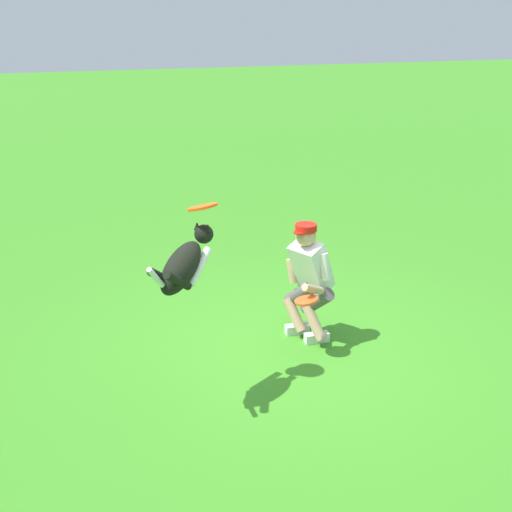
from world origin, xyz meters
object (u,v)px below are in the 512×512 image
frisbee_flying (203,207)px  frisbee_held (306,300)px  dog (184,264)px  person (309,277)px

frisbee_flying → frisbee_held: size_ratio=1.13×
frisbee_flying → dog: bearing=47.4°
person → frisbee_flying: (1.21, 0.55, 1.02)m
frisbee_flying → frisbee_held: bearing=-169.5°
frisbee_flying → frisbee_held: 1.55m
person → dog: dog is taller
dog → frisbee_flying: frisbee_flying is taller
frisbee_flying → frisbee_held: (-1.06, -0.20, -1.11)m
person → frisbee_held: size_ratio=5.46×
person → dog: (1.44, 0.80, 0.61)m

